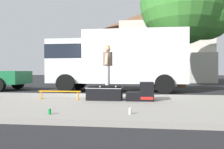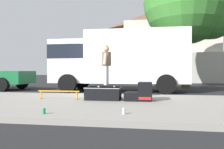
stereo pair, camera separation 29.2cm
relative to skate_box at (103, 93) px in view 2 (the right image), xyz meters
The scene contains 12 objects.
ground_plane 2.53m from the skate_box, 104.70° to the left, with size 140.00×140.00×0.00m, color black.
sidewalk_slab 0.90m from the skate_box, 138.10° to the right, with size 50.00×5.00×0.12m, color gray.
skate_box is the anchor object (origin of this frame).
kicker_ramp 1.18m from the skate_box, ahead, with size 0.84×0.72×0.57m.
grind_rail 1.47m from the skate_box, behind, with size 1.39×0.28×0.28m.
skateboard 0.26m from the skate_box, 20.97° to the left, with size 0.80×0.33×0.07m.
skater_kid 1.01m from the skate_box, 20.97° to the left, with size 0.31×0.66×1.28m.
soda_can 2.73m from the skate_box, 105.84° to the right, with size 0.07×0.07×0.13m.
soda_can_b 2.55m from the skate_box, 69.02° to the right, with size 0.07×0.07×0.13m.
box_truck 4.83m from the skate_box, 91.93° to the left, with size 6.91×2.63×3.05m.
street_tree_main 10.28m from the skate_box, 62.81° to the left, with size 5.97×5.42×8.22m.
house_behind 19.05m from the skate_box, 79.05° to the left, with size 9.54×8.23×8.40m.
Camera 2 is at (2.05, -9.47, 0.99)m, focal length 36.19 mm.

